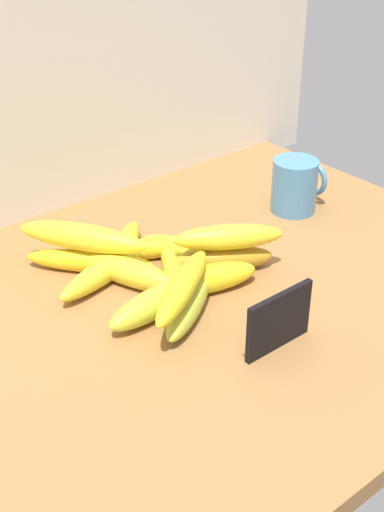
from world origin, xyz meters
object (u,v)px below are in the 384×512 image
banana_2 (107,269)px  banana_10 (89,261)px  banana_0 (209,279)px  chalkboard_sign (278,323)px  banana_8 (223,259)px  banana_3 (189,304)px  banana_7 (188,250)px  banana_9 (155,303)px  banana_5 (128,272)px  banana_6 (175,276)px  banana_11 (183,287)px  banana_13 (228,237)px  coffee_mug (295,185)px  banana_12 (82,237)px  banana_4 (152,248)px  banana_1 (126,246)px

banana_2 → banana_10: 3.95cm
banana_0 → banana_10: (-10.67, 16.08, -0.36)cm
chalkboard_sign → banana_8: (7.05, 18.85, -1.82)cm
banana_3 → banana_7: (9.44, 11.92, -0.11)cm
banana_9 → banana_8: bearing=11.5°
banana_2 → banana_5: size_ratio=1.12×
banana_6 → banana_9: bearing=-147.4°
banana_6 → banana_7: bearing=35.6°
banana_2 → banana_11: banana_11 is taller
banana_2 → banana_13: bearing=-31.8°
banana_2 → banana_13: banana_13 is taller
banana_6 → banana_3: bearing=-113.3°
coffee_mug → banana_9: size_ratio=0.60×
banana_13 → coffee_mug: bearing=18.9°
banana_7 → banana_11: 16.81cm
banana_12 → banana_10: bearing=-76.1°
banana_2 → banana_0: bearing=-51.4°
banana_7 → banana_13: bearing=-68.1°
coffee_mug → banana_3: (-35.59, -13.50, -2.94)cm
banana_3 → banana_10: (-4.60, 19.03, -0.11)cm
banana_7 → banana_13: banana_13 is taller
banana_4 → banana_8: bearing=-58.6°
banana_5 → banana_6: size_ratio=0.91×
banana_6 → coffee_mug: bearing=10.6°
banana_4 → banana_3: bearing=-108.6°
banana_6 → banana_5: bearing=137.7°
coffee_mug → banana_6: bearing=-169.4°
banana_10 → banana_12: (-0.24, 0.99, 3.91)cm
banana_8 → banana_12: (-16.43, 13.97, 3.66)cm
banana_10 → banana_3: bearing=-76.4°
banana_8 → banana_9: banana_9 is taller
chalkboard_sign → banana_11: chalkboard_sign is taller
chalkboard_sign → banana_3: bearing=109.5°
banana_8 → banana_13: 4.08cm
banana_3 → banana_0: bearing=25.9°
banana_4 → banana_10: banana_10 is taller
banana_11 → banana_3: bearing=12.7°
banana_9 → banana_6: bearing=32.6°
banana_0 → banana_11: 8.88cm
chalkboard_sign → banana_6: 20.43cm
banana_1 → banana_5: banana_5 is taller
chalkboard_sign → banana_13: (7.50, 18.23, 2.19)cm
coffee_mug → banana_5: coffee_mug is taller
banana_8 → banana_0: bearing=-150.7°
banana_3 → banana_10: banana_3 is taller
banana_0 → banana_5: (-8.00, 9.20, -0.02)cm
banana_4 → banana_9: banana_9 is taller
chalkboard_sign → banana_2: size_ratio=0.54×
chalkboard_sign → coffee_mug: coffee_mug is taller
banana_1 → banana_7: bearing=-48.1°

